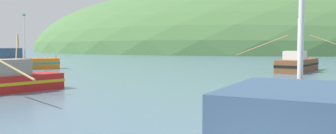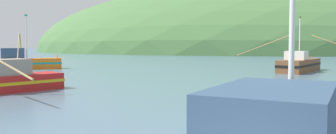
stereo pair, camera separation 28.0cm
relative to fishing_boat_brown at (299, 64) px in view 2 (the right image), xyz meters
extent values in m
ellipsoid|color=#47703D|center=(12.13, 140.76, -0.86)|extent=(217.47, 173.97, 63.71)
ellipsoid|color=#2D562D|center=(41.34, 143.05, -0.86)|extent=(94.82, 75.86, 81.94)
cube|color=gray|center=(-23.90, -21.30, 0.81)|extent=(3.09, 3.30, 1.08)
cylinder|color=#997F4C|center=(-21.56, -25.19, 1.23)|extent=(5.08, 3.60, 1.43)
cube|color=brown|center=(0.06, 0.11, -0.13)|extent=(6.93, 9.96, 1.45)
cube|color=black|center=(0.06, 0.11, -0.06)|extent=(7.00, 10.06, 0.26)
cone|color=brown|center=(2.21, 4.14, 0.94)|extent=(0.27, 0.27, 0.70)
cube|color=silver|center=(-0.63, -1.18, 1.08)|extent=(2.88, 2.77, 0.98)
cylinder|color=silver|center=(-0.03, -0.05, 3.00)|extent=(0.12, 0.12, 4.81)
cube|color=black|center=(-0.03, -0.05, 5.52)|extent=(0.20, 0.33, 0.20)
cylinder|color=#997F4C|center=(-4.02, 2.29, 2.15)|extent=(6.01, 3.28, 2.63)
cone|color=white|center=(-7.03, -31.53, 0.82)|extent=(0.26, 0.26, 0.70)
cube|color=#334C6B|center=(-9.22, -37.34, 1.04)|extent=(2.83, 3.53, 1.12)
cylinder|color=silver|center=(-8.57, -35.63, 2.26)|extent=(0.12, 0.12, 3.58)
cube|color=orange|center=(-34.70, -0.51, -0.16)|extent=(9.85, 6.57, 1.39)
cube|color=teal|center=(-34.70, -0.51, -0.09)|extent=(9.95, 6.63, 0.25)
cone|color=orange|center=(-30.62, 1.65, 0.88)|extent=(0.27, 0.27, 0.70)
cube|color=#334C6B|center=(-35.43, -0.90, 1.20)|extent=(3.15, 2.69, 1.34)
cylinder|color=silver|center=(-33.96, -0.12, 3.25)|extent=(0.12, 0.12, 5.44)
cube|color=teal|center=(-33.96, -0.12, 6.09)|extent=(0.33, 0.20, 0.20)
cylinder|color=#997F4C|center=(-36.96, 3.74, 2.26)|extent=(3.66, 6.75, 2.98)
cylinder|color=#997F4C|center=(-32.44, -4.77, 2.26)|extent=(3.66, 6.75, 2.98)
camera|label=1|loc=(-10.56, -43.58, 2.32)|focal=38.12mm
camera|label=2|loc=(-10.28, -43.55, 2.32)|focal=38.12mm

